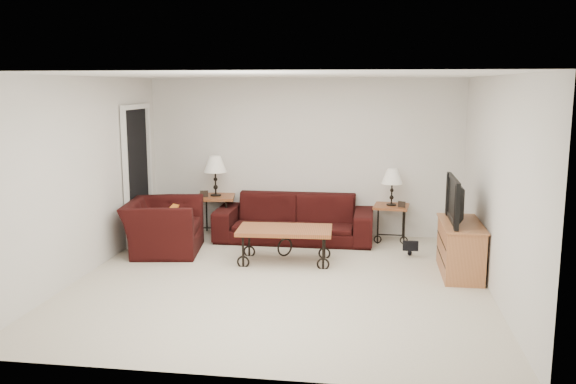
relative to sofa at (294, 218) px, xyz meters
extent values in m
plane|color=#C0B4A4|center=(0.09, -2.02, -0.35)|extent=(5.00, 5.00, 0.00)
cube|color=silver|center=(0.09, 0.48, 0.90)|extent=(5.00, 0.02, 2.50)
cube|color=silver|center=(0.09, -4.52, 0.90)|extent=(5.00, 0.02, 2.50)
cube|color=silver|center=(-2.41, -2.02, 0.90)|extent=(0.02, 5.00, 2.50)
cube|color=silver|center=(2.59, -2.02, 0.90)|extent=(0.02, 5.00, 2.50)
plane|color=white|center=(0.09, -2.02, 2.15)|extent=(5.00, 5.00, 0.00)
cube|color=black|center=(-2.38, -0.37, 0.67)|extent=(0.08, 0.94, 2.04)
imported|color=black|center=(0.00, 0.00, 0.00)|extent=(2.42, 0.95, 0.71)
cube|color=#984026|center=(-1.30, 0.18, -0.03)|extent=(0.68, 0.68, 0.64)
cube|color=#984026|center=(1.49, 0.18, -0.07)|extent=(0.57, 0.57, 0.57)
cube|color=black|center=(-1.45, 0.03, 0.34)|extent=(0.13, 0.06, 0.11)
cube|color=black|center=(1.64, 0.03, 0.26)|extent=(0.11, 0.05, 0.09)
cube|color=#984026|center=(0.03, -1.19, -0.12)|extent=(1.30, 0.75, 0.48)
imported|color=black|center=(-1.78, -0.93, 0.02)|extent=(1.17, 1.29, 0.75)
cube|color=#B75D17|center=(-1.63, -0.98, 0.17)|extent=(0.14, 0.35, 0.34)
cube|color=#B37342|center=(2.32, -1.38, -0.02)|extent=(0.47, 1.12, 0.67)
imported|color=black|center=(2.30, -1.38, 0.61)|extent=(0.13, 1.00, 0.58)
ellipsoid|color=black|center=(1.74, -0.62, -0.14)|extent=(0.39, 0.35, 0.43)
camera|label=1|loc=(1.21, -9.07, 2.03)|focal=37.66mm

